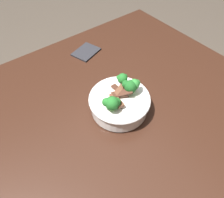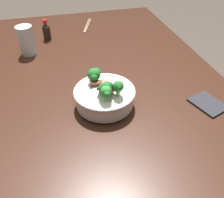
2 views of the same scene
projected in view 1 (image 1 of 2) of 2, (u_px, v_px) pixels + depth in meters
ground at (89, 192)px, 1.29m from camera, size 10.00×10.00×0.00m
dining_table at (74, 143)px, 0.78m from camera, size 1.59×1.00×0.76m
rice_bowl at (120, 101)px, 0.72m from camera, size 0.22×0.22×0.13m
folded_napkin at (86, 52)px, 0.98m from camera, size 0.15×0.13×0.01m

